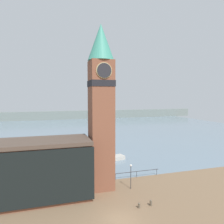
# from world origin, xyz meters

# --- Properties ---
(ground_plane) EXTENTS (160.00, 160.00, 0.00)m
(ground_plane) POSITION_xyz_m (0.00, 0.00, 0.00)
(ground_plane) COLOR brown
(water) EXTENTS (160.00, 120.00, 0.00)m
(water) POSITION_xyz_m (0.00, 71.42, -0.00)
(water) COLOR slate
(water) RESTS_ON ground_plane
(far_shoreline) EXTENTS (180.00, 3.00, 5.00)m
(far_shoreline) POSITION_xyz_m (0.00, 111.42, 2.50)
(far_shoreline) COLOR slate
(far_shoreline) RESTS_ON water
(pier_railing) EXTENTS (8.26, 0.08, 1.09)m
(pier_railing) POSITION_xyz_m (6.99, 11.17, 0.93)
(pier_railing) COLOR #333338
(pier_railing) RESTS_ON ground_plane
(clock_tower) EXTENTS (3.86, 3.86, 24.34)m
(clock_tower) POSITION_xyz_m (0.19, 8.90, 12.93)
(clock_tower) COLOR brown
(clock_tower) RESTS_ON ground_plane
(pier_building) EXTENTS (13.67, 6.62, 8.01)m
(pier_building) POSITION_xyz_m (-8.66, 7.93, 4.02)
(pier_building) COLOR brown
(pier_building) RESTS_ON ground_plane
(boat_near) EXTENTS (6.23, 3.46, 1.50)m
(boat_near) POSITION_xyz_m (5.58, 21.98, 0.56)
(boat_near) COLOR #B7B2A8
(boat_near) RESTS_ON water
(mooring_bollard_near) EXTENTS (0.30, 0.30, 0.68)m
(mooring_bollard_near) POSITION_xyz_m (3.16, 1.67, 0.37)
(mooring_bollard_near) COLOR brown
(mooring_bollard_near) RESTS_ON ground_plane
(mooring_bollard_far) EXTENTS (0.31, 0.31, 0.76)m
(mooring_bollard_far) POSITION_xyz_m (4.83, 1.76, 0.41)
(mooring_bollard_far) COLOR brown
(mooring_bollard_far) RESTS_ON ground_plane
(lamp_post) EXTENTS (0.32, 0.32, 3.74)m
(lamp_post) POSITION_xyz_m (4.31, 7.24, 2.63)
(lamp_post) COLOR #2D2D33
(lamp_post) RESTS_ON ground_plane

